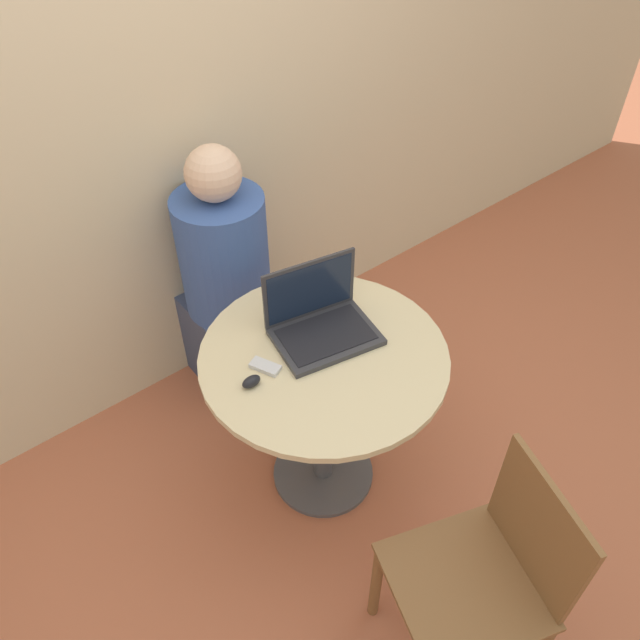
{
  "coord_description": "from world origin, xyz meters",
  "views": [
    {
      "loc": [
        -0.92,
        -1.11,
        2.19
      ],
      "look_at": [
        0.02,
        0.05,
        0.81
      ],
      "focal_mm": 35.0,
      "sensor_mm": 36.0,
      "label": 1
    }
  ],
  "objects": [
    {
      "name": "chair_empty",
      "position": [
        -0.05,
        -0.78,
        0.44
      ],
      "size": [
        0.51,
        0.51,
        0.83
      ],
      "color": "brown",
      "rests_on": "ground_plane"
    },
    {
      "name": "cell_phone",
      "position": [
        -0.19,
        0.07,
        0.71
      ],
      "size": [
        0.08,
        0.11,
        0.02
      ],
      "color": "silver",
      "rests_on": "round_table"
    },
    {
      "name": "laptop",
      "position": [
        0.06,
        0.09,
        0.76
      ],
      "size": [
        0.38,
        0.31,
        0.25
      ],
      "color": "#2D2D33",
      "rests_on": "round_table"
    },
    {
      "name": "round_table",
      "position": [
        0.0,
        0.0,
        0.55
      ],
      "size": [
        0.84,
        0.84,
        0.71
      ],
      "color": "#4C4C51",
      "rests_on": "ground_plane"
    },
    {
      "name": "person_seated",
      "position": [
        0.05,
        0.75,
        0.48
      ],
      "size": [
        0.36,
        0.56,
        1.16
      ],
      "color": "#3D4766",
      "rests_on": "ground_plane"
    },
    {
      "name": "back_wall",
      "position": [
        0.0,
        0.9,
        1.3
      ],
      "size": [
        7.0,
        0.05,
        2.6
      ],
      "color": "beige",
      "rests_on": "ground_plane"
    },
    {
      "name": "computer_mouse",
      "position": [
        -0.27,
        0.03,
        0.72
      ],
      "size": [
        0.06,
        0.04,
        0.04
      ],
      "color": "black",
      "rests_on": "round_table"
    },
    {
      "name": "ground_plane",
      "position": [
        0.0,
        0.0,
        0.0
      ],
      "size": [
        12.0,
        12.0,
        0.0
      ],
      "primitive_type": "plane",
      "color": "#B26042"
    }
  ]
}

